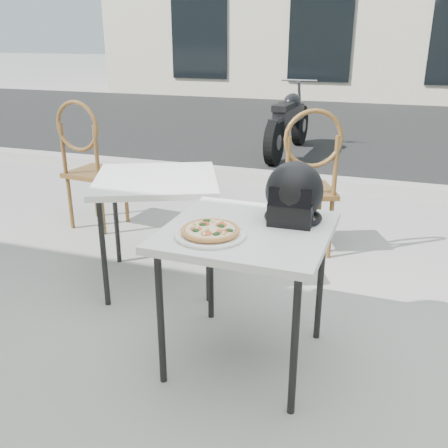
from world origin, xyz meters
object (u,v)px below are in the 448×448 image
(pizza, at_px, (210,230))
(motorcycle, at_px, (289,123))
(helmet, at_px, (294,195))
(cafe_table_main, at_px, (247,241))
(cafe_chair_main, at_px, (308,175))
(plate, at_px, (210,234))
(cafe_chair_side, at_px, (89,159))
(cafe_table_side, at_px, (156,187))

(pizza, height_order, motorcycle, motorcycle)
(helmet, xyz_separation_m, motorcycle, (-1.04, 4.77, -0.44))
(cafe_table_main, relative_size, cafe_chair_main, 0.70)
(pizza, bearing_deg, plate, -130.29)
(cafe_chair_main, distance_m, cafe_chair_side, 1.89)
(cafe_table_main, relative_size, pizza, 2.21)
(cafe_chair_main, bearing_deg, cafe_chair_side, -21.32)
(plate, height_order, pizza, pizza)
(cafe_table_main, height_order, pizza, pizza)
(cafe_chair_side, height_order, motorcycle, cafe_chair_side)
(cafe_table_main, relative_size, cafe_table_side, 0.77)
(cafe_table_main, xyz_separation_m, plate, (-0.13, -0.16, 0.08))
(plate, xyz_separation_m, cafe_chair_side, (-1.72, 1.58, -0.13))
(helmet, relative_size, cafe_chair_main, 0.27)
(plate, bearing_deg, cafe_chair_main, 84.02)
(cafe_table_main, distance_m, plate, 0.22)
(cafe_chair_side, xyz_separation_m, motorcycle, (1.00, 3.53, -0.19))
(plate, bearing_deg, cafe_chair_side, 137.32)
(cafe_table_side, distance_m, cafe_chair_side, 1.25)
(pizza, bearing_deg, cafe_table_main, 50.61)
(cafe_table_main, xyz_separation_m, helmet, (0.19, 0.18, 0.20))
(helmet, distance_m, cafe_chair_side, 2.40)
(cafe_table_side, height_order, motorcycle, motorcycle)
(cafe_table_side, height_order, cafe_chair_side, cafe_chair_side)
(cafe_table_main, xyz_separation_m, motorcycle, (-0.85, 4.96, -0.24))
(cafe_table_main, height_order, cafe_table_side, cafe_table_side)
(pizza, distance_m, helmet, 0.48)
(pizza, distance_m, cafe_chair_side, 2.34)
(cafe_table_main, height_order, plate, plate)
(helmet, bearing_deg, motorcycle, 100.27)
(plate, bearing_deg, motorcycle, 97.98)
(helmet, height_order, cafe_chair_main, cafe_chair_main)
(cafe_table_main, distance_m, pizza, 0.23)
(cafe_chair_main, bearing_deg, cafe_table_side, 19.01)
(cafe_table_side, bearing_deg, plate, -50.27)
(cafe_table_side, bearing_deg, helmet, -26.27)
(cafe_chair_side, distance_m, motorcycle, 3.68)
(plate, xyz_separation_m, motorcycle, (-0.72, 5.12, -0.31))
(cafe_chair_main, height_order, motorcycle, cafe_chair_main)
(pizza, relative_size, cafe_chair_side, 0.32)
(cafe_chair_main, distance_m, cafe_table_side, 1.18)
(plate, bearing_deg, helmet, 47.25)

